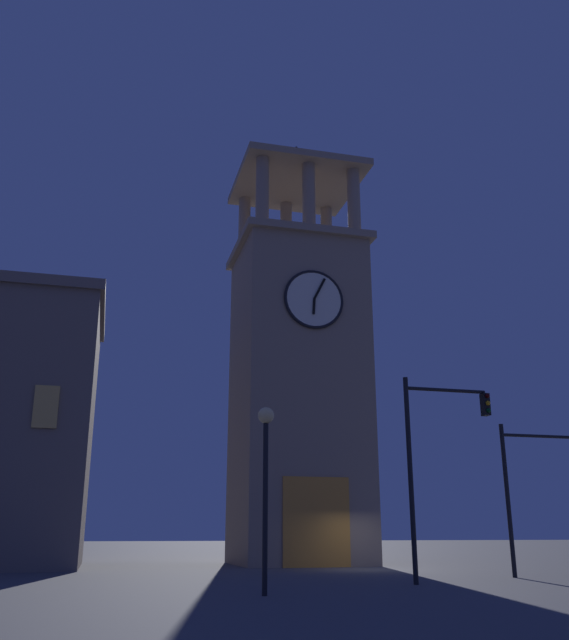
{
  "coord_description": "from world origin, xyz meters",
  "views": [
    {
      "loc": [
        11.25,
        29.28,
        1.53
      ],
      "look_at": [
        2.36,
        -5.16,
        12.54
      ],
      "focal_mm": 38.54,
      "sensor_mm": 36.0,
      "label": 1
    }
  ],
  "objects_px": {
    "traffic_signal_mid": "(542,472)",
    "street_lamp": "(266,460)",
    "clocktower": "(298,385)",
    "traffic_signal_near": "(434,445)"
  },
  "relations": [
    {
      "from": "clocktower",
      "to": "traffic_signal_mid",
      "type": "xyz_separation_m",
      "value": [
        -6.16,
        11.59,
        -5.27
      ]
    },
    {
      "from": "clocktower",
      "to": "traffic_signal_mid",
      "type": "bearing_deg",
      "value": 117.98
    },
    {
      "from": "street_lamp",
      "to": "traffic_signal_near",
      "type": "bearing_deg",
      "value": -157.36
    },
    {
      "from": "clocktower",
      "to": "street_lamp",
      "type": "bearing_deg",
      "value": 71.52
    },
    {
      "from": "clocktower",
      "to": "traffic_signal_mid",
      "type": "relative_size",
      "value": 4.33
    },
    {
      "from": "traffic_signal_near",
      "to": "clocktower",
      "type": "bearing_deg",
      "value": -87.07
    },
    {
      "from": "clocktower",
      "to": "street_lamp",
      "type": "xyz_separation_m",
      "value": [
        5.5,
        16.46,
        -5.61
      ]
    },
    {
      "from": "clocktower",
      "to": "street_lamp",
      "type": "height_order",
      "value": "clocktower"
    },
    {
      "from": "traffic_signal_mid",
      "to": "street_lamp",
      "type": "bearing_deg",
      "value": 22.64
    },
    {
      "from": "traffic_signal_near",
      "to": "street_lamp",
      "type": "relative_size",
      "value": 1.35
    }
  ]
}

